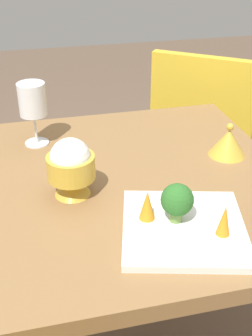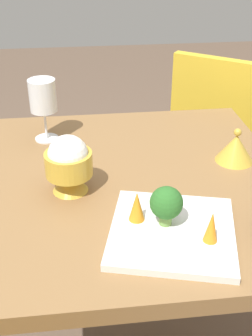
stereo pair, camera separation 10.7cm
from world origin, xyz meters
The scene contains 9 objects.
dining_table centered at (0.00, 0.00, 0.63)m, with size 0.81×0.81×0.73m.
chair_near_window centered at (0.47, 0.61, 0.53)m, with size 0.56×0.56×0.85m.
wine_glass centered at (-0.20, 0.24, 0.85)m, with size 0.08×0.08×0.18m.
rice_bowl centered at (-0.14, -0.04, 0.80)m, with size 0.11×0.11×0.14m.
rice_bowl_lid centered at (0.30, 0.06, 0.76)m, with size 0.10×0.10×0.09m.
serving_plate centered at (0.07, -0.23, 0.73)m, with size 0.30×0.30×0.02m.
broccoli_floret centered at (0.06, -0.21, 0.79)m, with size 0.07×0.07×0.09m.
carrot_garnish_left centered at (0.00, -0.19, 0.77)m, with size 0.03×0.03×0.07m.
carrot_garnish_right centered at (0.13, -0.27, 0.77)m, with size 0.03×0.03×0.07m.
Camera 1 is at (-0.21, -0.90, 1.30)m, focal length 46.68 mm.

